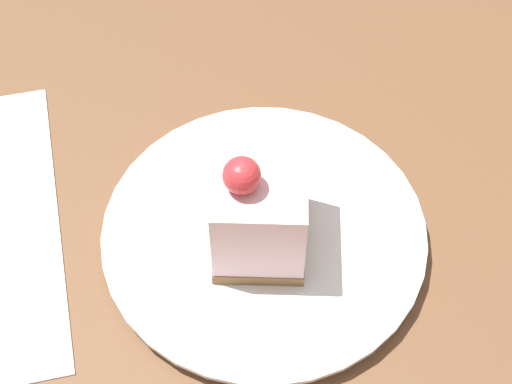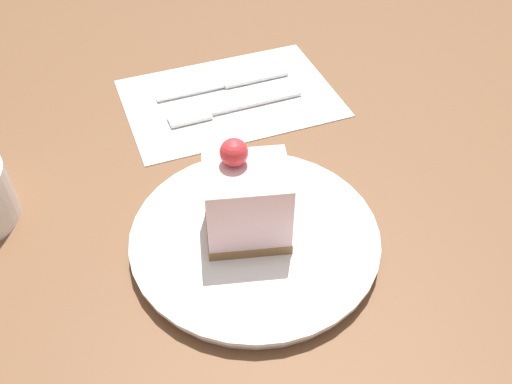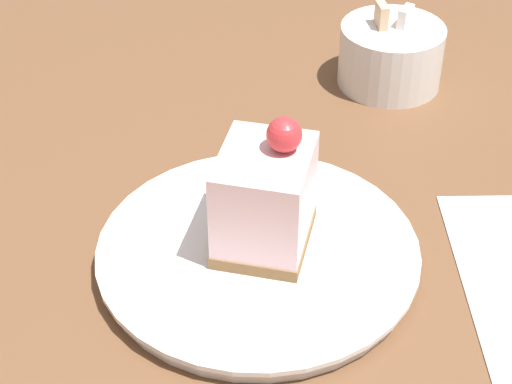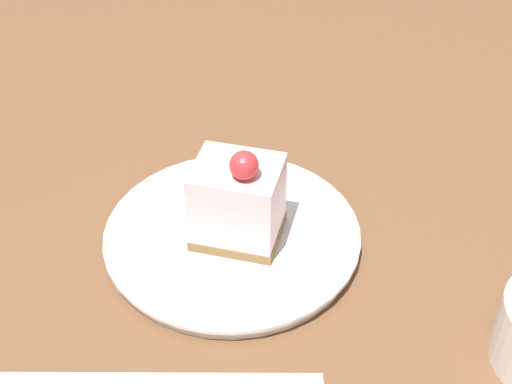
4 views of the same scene
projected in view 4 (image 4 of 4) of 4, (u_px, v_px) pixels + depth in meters
The scene contains 3 objects.
ground_plane at pixel (196, 224), 0.66m from camera, with size 4.00×4.00×0.00m, color brown.
plate at pixel (232, 236), 0.64m from camera, with size 0.23×0.23×0.02m.
cake_slice at pixel (238, 201), 0.60m from camera, with size 0.07×0.08×0.10m.
Camera 4 is at (0.48, 0.13, 0.44)m, focal length 50.00 mm.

